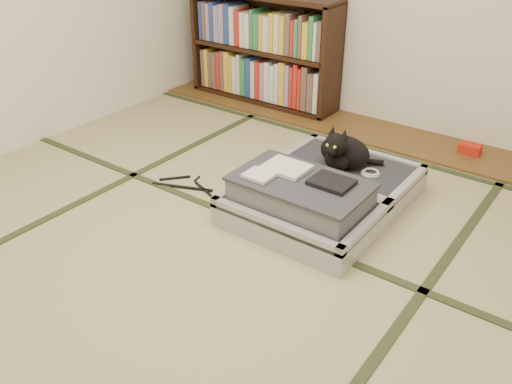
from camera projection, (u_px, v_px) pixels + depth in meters
The scene contains 9 objects.
floor at pixel (208, 258), 2.81m from camera, with size 4.50×4.50×0.00m, color tan.
wood_strip at pixel (377, 133), 4.20m from camera, with size 4.00×0.50×0.02m, color brown.
red_item at pixel (470, 149), 3.84m from camera, with size 0.15×0.09×0.07m, color red.
tatami_borders at pixel (264, 216), 3.15m from camera, with size 4.00×4.50×0.01m.
bookcase at pixel (263, 51), 4.62m from camera, with size 1.37×0.31×0.92m.
suitcase at pixel (320, 194), 3.16m from camera, with size 0.83×1.11×0.33m.
cat at pixel (343, 152), 3.29m from camera, with size 0.37×0.37×0.30m.
cable_coil at pixel (370, 173), 3.27m from camera, with size 0.12×0.12×0.03m.
hanger at pixel (186, 185), 3.47m from camera, with size 0.41×0.27×0.01m.
Camera 1 is at (1.55, -1.68, 1.68)m, focal length 38.00 mm.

